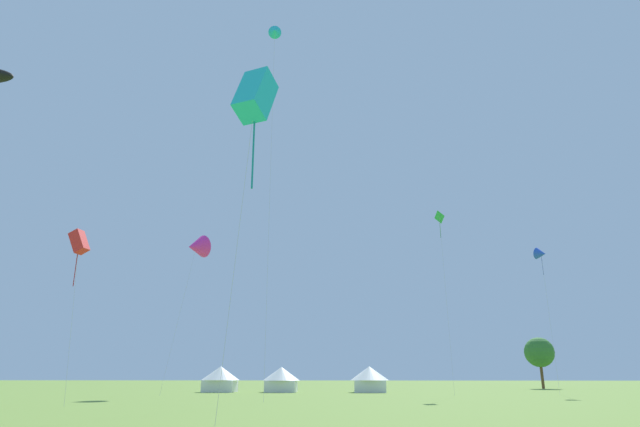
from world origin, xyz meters
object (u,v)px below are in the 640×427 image
kite_cyan_box (255,96)px  kite_blue_delta (541,254)px  kite_red_box (79,242)px  kite_magenta_delta (196,247)px  festival_tent_left (220,378)px  festival_tent_center (281,378)px  festival_tent_right (370,378)px  kite_green_diamond (440,224)px  kite_cyan_delta (275,32)px  tree_distant_right (539,352)px

kite_cyan_box → kite_blue_delta: bearing=54.1°
kite_red_box → kite_blue_delta: size_ratio=0.75×
kite_magenta_delta → festival_tent_left: bearing=83.0°
kite_magenta_delta → kite_cyan_box: bearing=-69.3°
festival_tent_center → kite_magenta_delta: bearing=-131.6°
festival_tent_center → festival_tent_right: (11.03, 0.00, 0.04)m
kite_green_diamond → kite_cyan_delta: (-17.86, -13.11, 17.14)m
kite_green_diamond → festival_tent_right: 21.26m
kite_red_box → kite_magenta_delta: 21.47m
kite_cyan_delta → festival_tent_right: (9.60, 22.67, -34.25)m
kite_blue_delta → tree_distant_right: bearing=74.6°
kite_red_box → festival_tent_right: kite_red_box is taller
kite_green_diamond → festival_tent_center: (-19.28, 9.56, -17.14)m
kite_magenta_delta → festival_tent_right: (20.01, 10.11, -14.61)m
kite_cyan_delta → kite_cyan_box: bearing=-83.6°
kite_cyan_delta → festival_tent_center: kite_cyan_delta is taller
kite_red_box → festival_tent_left: bearing=82.5°
kite_magenta_delta → festival_tent_center: 19.93m
festival_tent_center → kite_green_diamond: bearing=-26.4°
kite_cyan_delta → festival_tent_left: (-9.17, 22.67, -34.24)m
kite_cyan_box → festival_tent_center: (-3.83, 44.00, -14.68)m
kite_cyan_box → kite_cyan_delta: size_ratio=0.49×
festival_tent_right → kite_cyan_delta: bearing=-112.9°
kite_blue_delta → kite_magenta_delta: size_ratio=0.95×
kite_magenta_delta → tree_distant_right: (47.70, 29.61, -10.85)m
kite_magenta_delta → festival_tent_center: (8.98, 10.11, -14.65)m
festival_tent_left → festival_tent_right: bearing=0.0°
kite_cyan_box → kite_magenta_delta: 36.23m
kite_green_diamond → tree_distant_right: kite_green_diamond is taller
kite_green_diamond → kite_red_box: size_ratio=1.60×
festival_tent_center → festival_tent_right: 11.03m
kite_cyan_box → kite_green_diamond: bearing=65.8°
kite_cyan_delta → kite_magenta_delta: 25.53m
kite_green_diamond → festival_tent_center: size_ratio=4.37×
kite_green_diamond → kite_cyan_box: bearing=-114.2°
kite_blue_delta → kite_cyan_delta: kite_cyan_delta is taller
festival_tent_right → festival_tent_left: bearing=180.0°
kite_red_box → kite_blue_delta: bearing=30.4°
festival_tent_right → tree_distant_right: tree_distant_right is taller
festival_tent_left → tree_distant_right: size_ratio=0.61×
kite_magenta_delta → festival_tent_left: 17.80m
kite_blue_delta → festival_tent_center: 35.38m
festival_tent_left → festival_tent_center: (7.74, 0.00, -0.05)m
kite_green_diamond → kite_blue_delta: kite_green_diamond is taller
kite_green_diamond → kite_cyan_delta: size_ratio=0.55×
festival_tent_right → tree_distant_right: (27.69, 19.51, 3.76)m
kite_blue_delta → kite_cyan_box: (-28.07, -38.81, 0.28)m
kite_cyan_delta → kite_green_diamond: bearing=36.3°
tree_distant_right → kite_red_box: bearing=-135.1°
kite_cyan_box → kite_cyan_delta: 29.07m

